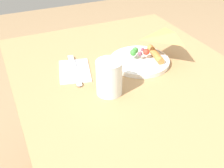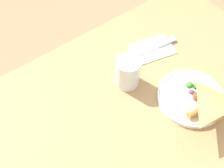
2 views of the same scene
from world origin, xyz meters
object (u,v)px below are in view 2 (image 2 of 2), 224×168
(dining_table, at_px, (136,126))
(plate_pizza, at_px, (192,96))
(butter_knife, at_px, (155,47))
(napkin_folded, at_px, (152,49))
(milk_glass, at_px, (128,73))

(dining_table, bearing_deg, plate_pizza, 158.03)
(dining_table, distance_m, butter_knife, 0.29)
(plate_pizza, bearing_deg, napkin_folded, -100.06)
(milk_glass, xyz_separation_m, napkin_folded, (-0.16, -0.06, -0.05))
(plate_pizza, height_order, butter_knife, plate_pizza)
(dining_table, bearing_deg, milk_glass, -110.35)
(butter_knife, bearing_deg, dining_table, 46.61)
(plate_pizza, bearing_deg, milk_glass, -55.10)
(milk_glass, bearing_deg, butter_knife, -161.76)
(plate_pizza, relative_size, butter_knife, 1.05)
(plate_pizza, xyz_separation_m, butter_knife, (-0.05, -0.23, -0.01))
(milk_glass, height_order, napkin_folded, milk_glass)
(milk_glass, relative_size, butter_knife, 0.53)
(milk_glass, height_order, butter_knife, milk_glass)
(plate_pizza, height_order, milk_glass, milk_glass)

